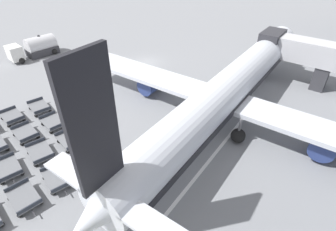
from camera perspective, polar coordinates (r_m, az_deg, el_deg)
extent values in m
plane|color=gray|center=(41.24, -4.71, 11.49)|extent=(500.00, 500.00, 0.00)
cube|color=silver|center=(37.33, 31.54, 11.07)|extent=(13.92, 3.17, 2.70)
cube|color=#2D2D33|center=(38.35, 21.46, 14.36)|extent=(2.54, 4.13, 3.24)
cube|color=#38383D|center=(38.34, 30.25, 7.25)|extent=(1.68, 2.48, 2.99)
cylinder|color=silver|center=(27.64, 13.49, 6.16)|extent=(4.24, 35.67, 3.70)
sphere|color=silver|center=(43.58, 23.33, 15.06)|extent=(3.51, 3.51, 3.51)
cone|color=silver|center=(16.21, -14.59, -19.42)|extent=(3.58, 4.49, 3.51)
cube|color=black|center=(12.57, -15.95, -2.36)|extent=(0.32, 2.78, 7.41)
cube|color=silver|center=(16.03, -12.87, -16.62)|extent=(10.24, 1.64, 0.24)
cube|color=silver|center=(26.88, 12.02, 3.45)|extent=(36.53, 4.28, 0.44)
cylinder|color=navy|center=(26.60, 30.86, -5.10)|extent=(2.19, 3.11, 2.14)
cylinder|color=navy|center=(32.01, -3.53, 7.04)|extent=(2.19, 3.11, 2.14)
cube|color=black|center=(27.94, 13.31, 5.00)|extent=(4.26, 32.11, 0.67)
cylinder|color=#56565B|center=(38.01, 19.95, 10.04)|extent=(0.24, 0.24, 1.87)
sphere|color=black|center=(38.38, 19.67, 8.78)|extent=(1.39, 1.39, 1.39)
cylinder|color=#56565B|center=(25.02, 15.32, -2.60)|extent=(0.24, 0.24, 1.87)
sphere|color=black|center=(25.58, 15.00, -4.26)|extent=(1.39, 1.39, 1.39)
cylinder|color=#56565B|center=(26.79, 4.52, 1.46)|extent=(0.24, 0.24, 1.87)
sphere|color=black|center=(27.31, 4.43, -0.17)|extent=(1.39, 1.39, 1.39)
cube|color=white|center=(46.88, -30.39, 11.69)|extent=(2.81, 2.19, 2.07)
cube|color=#333338|center=(48.33, -25.62, 12.55)|extent=(3.26, 4.95, 1.15)
cylinder|color=silver|center=(47.96, -25.97, 13.82)|extent=(3.15, 4.71, 2.48)
sphere|color=#333338|center=(47.59, -26.36, 15.20)|extent=(0.44, 0.44, 0.44)
sphere|color=black|center=(48.37, -30.27, 11.05)|extent=(0.90, 0.90, 0.90)
sphere|color=black|center=(46.17, -29.23, 10.37)|extent=(0.90, 0.90, 0.90)
sphere|color=black|center=(49.89, -24.76, 13.25)|extent=(0.90, 0.90, 0.90)
sphere|color=black|center=(47.76, -23.51, 12.68)|extent=(0.90, 0.90, 0.90)
sphere|color=black|center=(22.26, -32.47, -19.36)|extent=(0.36, 0.36, 0.36)
cube|color=#333338|center=(27.36, -32.68, -7.32)|extent=(0.70, 0.20, 0.06)
sphere|color=black|center=(28.16, -31.55, -6.27)|extent=(0.36, 0.36, 0.36)
sphere|color=black|center=(29.75, -32.62, -4.40)|extent=(0.36, 0.36, 0.36)
cube|color=slate|center=(25.54, -31.54, -9.71)|extent=(3.12, 2.43, 0.10)
cube|color=#2D333D|center=(24.37, -30.99, -11.18)|extent=(0.55, 1.71, 0.32)
cube|color=#2D333D|center=(26.47, -32.32, -7.71)|extent=(0.55, 1.71, 0.32)
cube|color=#333338|center=(24.29, -30.54, -12.28)|extent=(0.69, 0.25, 0.06)
sphere|color=black|center=(25.05, -32.41, -12.24)|extent=(0.36, 0.36, 0.36)
sphere|color=black|center=(25.03, -29.17, -10.96)|extent=(0.36, 0.36, 0.36)
sphere|color=black|center=(26.52, -30.25, -8.48)|extent=(0.36, 0.36, 0.36)
cube|color=slate|center=(22.61, -28.89, -15.30)|extent=(3.05, 2.28, 0.10)
cube|color=#2D333D|center=(21.52, -27.85, -17.14)|extent=(0.43, 1.74, 0.32)
cube|color=#2D333D|center=(23.43, -30.13, -12.93)|extent=(0.43, 1.74, 0.32)
cube|color=#333338|center=(21.50, -27.23, -18.37)|extent=(0.70, 0.20, 0.06)
sphere|color=black|center=(22.18, -29.60, -18.30)|extent=(0.36, 0.36, 0.36)
sphere|color=black|center=(22.24, -25.96, -16.64)|extent=(0.36, 0.36, 0.36)
sphere|color=black|center=(23.54, -31.13, -15.20)|extent=(0.36, 0.36, 0.36)
sphere|color=black|center=(23.59, -27.73, -13.66)|extent=(0.36, 0.36, 0.36)
cube|color=slate|center=(32.03, -30.83, -0.12)|extent=(3.03, 2.24, 0.10)
cube|color=#2D333D|center=(30.79, -30.17, -0.81)|extent=(0.41, 1.74, 0.32)
cube|color=#2D333D|center=(33.09, -31.65, 1.12)|extent=(0.41, 1.74, 0.32)
cube|color=#333338|center=(30.63, -29.76, -1.62)|extent=(0.70, 0.19, 0.06)
sphere|color=black|center=(31.31, -31.32, -1.95)|extent=(0.36, 0.36, 0.36)
sphere|color=black|center=(31.51, -28.86, -0.83)|extent=(0.36, 0.36, 0.36)
sphere|color=black|center=(32.95, -32.33, -0.49)|extent=(0.36, 0.36, 0.36)
sphere|color=black|center=(33.15, -29.99, 0.56)|extent=(0.36, 0.36, 0.36)
cube|color=slate|center=(28.80, -28.65, -3.31)|extent=(3.05, 2.27, 0.10)
cube|color=#2D333D|center=(27.59, -27.86, -4.25)|extent=(0.43, 1.74, 0.32)
cube|color=#2D333D|center=(29.80, -29.61, -1.81)|extent=(0.43, 1.74, 0.32)
cube|color=#333338|center=(27.46, -27.39, -5.17)|extent=(0.70, 0.20, 0.06)
sphere|color=black|center=(28.13, -29.18, -5.43)|extent=(0.36, 0.36, 0.36)
sphere|color=black|center=(28.33, -26.44, -4.18)|extent=(0.36, 0.36, 0.36)
sphere|color=black|center=(29.71, -30.37, -3.61)|extent=(0.36, 0.36, 0.36)
sphere|color=black|center=(29.90, -27.77, -2.44)|extent=(0.36, 0.36, 0.36)
cube|color=slate|center=(25.84, -26.07, -7.11)|extent=(3.15, 2.49, 0.10)
cube|color=#2D333D|center=(24.67, -25.33, -8.46)|extent=(0.60, 1.70, 0.32)
cube|color=#2D333D|center=(26.78, -26.98, -5.20)|extent=(0.60, 1.70, 0.32)
cube|color=#333338|center=(24.59, -24.87, -9.54)|extent=(0.69, 0.26, 0.06)
sphere|color=black|center=(25.29, -26.83, -9.57)|extent=(0.36, 0.36, 0.36)
sphere|color=black|center=(25.39, -23.67, -8.31)|extent=(0.36, 0.36, 0.36)
sphere|color=black|center=(26.79, -27.94, -7.16)|extent=(0.36, 0.36, 0.36)
sphere|color=black|center=(26.89, -24.96, -5.99)|extent=(0.36, 0.36, 0.36)
cube|color=slate|center=(22.94, -22.97, -12.29)|extent=(3.15, 2.49, 0.10)
cube|color=#2D333D|center=(21.85, -21.93, -14.07)|extent=(0.60, 1.70, 0.32)
cube|color=#2D333D|center=(23.77, -24.14, -9.96)|extent=(0.60, 1.70, 0.32)
cube|color=#333338|center=(21.82, -21.38, -15.30)|extent=(0.69, 0.26, 0.06)
sphere|color=black|center=(22.47, -23.74, -15.19)|extent=(0.36, 0.36, 0.36)
sphere|color=black|center=(22.60, -20.15, -13.70)|extent=(0.36, 0.36, 0.36)
sphere|color=black|center=(23.84, -25.22, -12.16)|extent=(0.36, 0.36, 0.36)
sphere|color=black|center=(23.96, -21.85, -10.80)|extent=(0.36, 0.36, 0.36)
cube|color=slate|center=(32.35, -26.24, 1.74)|extent=(3.12, 2.43, 0.10)
cube|color=#2D333D|center=(31.10, -25.60, 1.05)|extent=(0.55, 1.71, 0.32)
cube|color=#2D333D|center=(33.41, -27.02, 2.99)|extent=(0.55, 1.71, 0.32)
cube|color=#333338|center=(30.94, -25.23, 0.23)|extent=(0.69, 0.25, 0.06)
sphere|color=black|center=(31.61, -26.79, -0.04)|extent=(0.36, 0.36, 0.36)
sphere|color=black|center=(31.83, -24.32, 0.96)|extent=(0.36, 0.36, 0.36)
sphere|color=black|center=(33.26, -27.76, 1.42)|extent=(0.36, 0.36, 0.36)
sphere|color=black|center=(33.47, -25.40, 2.36)|extent=(0.36, 0.36, 0.36)
cube|color=slate|center=(29.15, -23.74, -1.27)|extent=(3.03, 2.25, 0.10)
cube|color=#2D333D|center=(27.97, -22.72, -2.09)|extent=(0.41, 1.74, 0.32)
cube|color=#2D333D|center=(30.13, -24.88, 0.13)|extent=(0.41, 1.74, 0.32)
cube|color=#333338|center=(27.85, -22.23, -2.98)|extent=(0.70, 0.19, 0.06)
sphere|color=black|center=(28.42, -24.10, -3.32)|extent=(0.36, 0.36, 0.36)
sphere|color=black|center=(28.78, -21.47, -2.07)|extent=(0.36, 0.36, 0.36)
sphere|color=black|center=(29.97, -25.60, -1.64)|extent=(0.36, 0.36, 0.36)
sphere|color=black|center=(30.31, -23.09, -0.48)|extent=(0.36, 0.36, 0.36)
cube|color=slate|center=(26.16, -20.57, -4.92)|extent=(3.09, 2.35, 0.10)
cube|color=#2D333D|center=(25.02, -19.39, -6.06)|extent=(0.49, 1.73, 0.32)
cube|color=#2D333D|center=(27.07, -21.83, -3.18)|extent=(0.49, 1.73, 0.32)
cube|color=#333338|center=(24.94, -18.86, -7.08)|extent=(0.69, 0.22, 0.06)
sphere|color=black|center=(25.50, -21.00, -7.31)|extent=(0.36, 0.36, 0.36)
sphere|color=black|center=(25.84, -18.03, -5.93)|extent=(0.36, 0.36, 0.36)
sphere|color=black|center=(26.97, -22.67, -5.16)|extent=(0.36, 0.36, 0.36)
sphere|color=black|center=(27.29, -19.86, -3.89)|extent=(0.36, 0.36, 0.36)
cube|color=slate|center=(23.40, -17.11, -9.56)|extent=(3.14, 2.47, 0.10)
cube|color=#2D333D|center=(22.33, -15.75, -11.13)|extent=(0.58, 1.71, 0.32)
cube|color=#2D333D|center=(24.23, -18.51, -7.40)|extent=(0.58, 1.71, 0.32)
cube|color=#333338|center=(22.30, -15.17, -12.31)|extent=(0.69, 0.26, 0.06)
sphere|color=black|center=(22.85, -17.64, -12.36)|extent=(0.36, 0.36, 0.36)
sphere|color=black|center=(23.15, -14.26, -10.83)|extent=(0.36, 0.36, 0.36)
sphere|color=black|center=(24.20, -19.52, -9.59)|extent=(0.36, 0.36, 0.36)
sphere|color=black|center=(24.49, -16.32, -8.20)|extent=(0.36, 0.36, 0.36)
cube|color=white|center=(22.58, 7.21, -11.88)|extent=(0.61, 20.44, 0.01)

